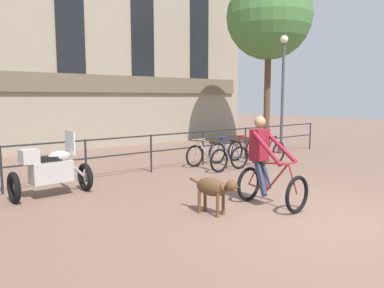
# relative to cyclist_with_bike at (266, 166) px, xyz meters

# --- Properties ---
(ground_plane) EXTENTS (60.00, 60.00, 0.00)m
(ground_plane) POSITION_rel_cyclist_with_bike_xyz_m (0.01, -1.16, -0.76)
(ground_plane) COLOR #7A5B4C
(canal_railing) EXTENTS (15.05, 0.05, 1.05)m
(canal_railing) POSITION_rel_cyclist_with_bike_xyz_m (0.01, 4.04, -0.05)
(canal_railing) COLOR #232326
(canal_railing) RESTS_ON ground_plane
(building_facade) EXTENTS (18.00, 0.72, 9.54)m
(building_facade) POSITION_rel_cyclist_with_bike_xyz_m (0.01, 9.83, 3.99)
(building_facade) COLOR gray
(building_facade) RESTS_ON ground_plane
(cyclist_with_bike) EXTENTS (0.74, 1.20, 1.70)m
(cyclist_with_bike) POSITION_rel_cyclist_with_bike_xyz_m (0.00, 0.00, 0.00)
(cyclist_with_bike) COLOR black
(cyclist_with_bike) RESTS_ON ground_plane
(dog) EXTENTS (0.41, 1.03, 0.68)m
(dog) POSITION_rel_cyclist_with_bike_xyz_m (-1.16, 0.18, -0.28)
(dog) COLOR brown
(dog) RESTS_ON ground_plane
(parked_motorcycle) EXTENTS (1.62, 0.68, 1.35)m
(parked_motorcycle) POSITION_rel_cyclist_with_bike_xyz_m (-2.99, 3.19, -0.20)
(parked_motorcycle) COLOR black
(parked_motorcycle) RESTS_ON ground_plane
(parked_bicycle_near_lamp) EXTENTS (0.67, 1.12, 0.86)m
(parked_bicycle_near_lamp) POSITION_rel_cyclist_with_bike_xyz_m (1.45, 3.38, -0.41)
(parked_bicycle_near_lamp) COLOR black
(parked_bicycle_near_lamp) RESTS_ON ground_plane
(parked_bicycle_mid_left) EXTENTS (0.76, 1.16, 0.86)m
(parked_bicycle_mid_left) POSITION_rel_cyclist_with_bike_xyz_m (2.30, 3.38, -0.41)
(parked_bicycle_mid_left) COLOR black
(parked_bicycle_mid_left) RESTS_ON ground_plane
(parked_bicycle_mid_right) EXTENTS (0.68, 1.12, 0.86)m
(parked_bicycle_mid_right) POSITION_rel_cyclist_with_bike_xyz_m (3.15, 3.38, -0.41)
(parked_bicycle_mid_right) COLOR black
(parked_bicycle_mid_right) RESTS_ON ground_plane
(parked_bicycle_far_end) EXTENTS (0.75, 1.16, 0.86)m
(parked_bicycle_far_end) POSITION_rel_cyclist_with_bike_xyz_m (4.00, 3.38, -0.41)
(parked_bicycle_far_end) COLOR black
(parked_bicycle_far_end) RESTS_ON ground_plane
(street_lamp) EXTENTS (0.28, 0.28, 4.25)m
(street_lamp) POSITION_rel_cyclist_with_bike_xyz_m (5.66, 4.03, 1.63)
(street_lamp) COLOR #424247
(street_lamp) RESTS_ON ground_plane
(tree_canalside_right) EXTENTS (3.43, 3.43, 7.01)m
(tree_canalside_right) POSITION_rel_cyclist_with_bike_xyz_m (6.71, 5.62, 4.51)
(tree_canalside_right) COLOR brown
(tree_canalside_right) RESTS_ON ground_plane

